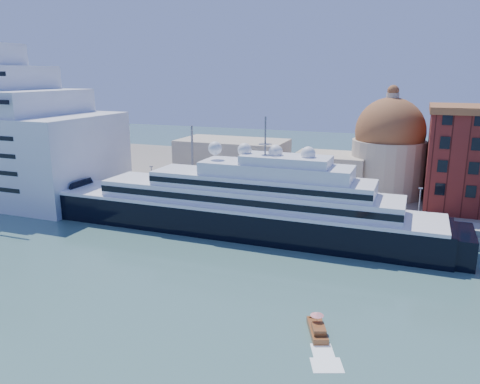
% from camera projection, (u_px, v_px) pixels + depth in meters
% --- Properties ---
extents(ground, '(400.00, 400.00, 0.00)m').
position_uv_depth(ground, '(214.00, 279.00, 75.08)').
color(ground, '#355C5C').
rests_on(ground, ground).
extents(quay, '(180.00, 10.00, 2.50)m').
position_uv_depth(quay, '(275.00, 214.00, 105.54)').
color(quay, gray).
rests_on(quay, ground).
extents(land, '(260.00, 72.00, 2.00)m').
position_uv_depth(land, '(314.00, 178.00, 142.69)').
color(land, slate).
rests_on(land, ground).
extents(quay_fence, '(180.00, 0.10, 1.20)m').
position_uv_depth(quay_fence, '(269.00, 212.00, 101.01)').
color(quay_fence, slate).
rests_on(quay_fence, quay).
extents(superyacht, '(94.15, 13.05, 28.14)m').
position_uv_depth(superyacht, '(223.00, 208.00, 97.48)').
color(superyacht, black).
rests_on(superyacht, ground).
extents(service_barge, '(13.61, 8.27, 2.91)m').
position_uv_depth(service_barge, '(119.00, 213.00, 107.67)').
color(service_barge, white).
rests_on(service_barge, ground).
extents(water_taxi, '(3.91, 6.12, 2.76)m').
position_uv_depth(water_taxi, '(317.00, 329.00, 59.16)').
color(water_taxi, brown).
rests_on(water_taxi, ground).
extents(church, '(66.00, 18.00, 25.50)m').
position_uv_depth(church, '(326.00, 157.00, 122.40)').
color(church, beige).
rests_on(church, land).
extents(lamp_posts, '(120.80, 2.40, 18.00)m').
position_uv_depth(lamp_posts, '(220.00, 174.00, 106.26)').
color(lamp_posts, slate).
rests_on(lamp_posts, quay).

